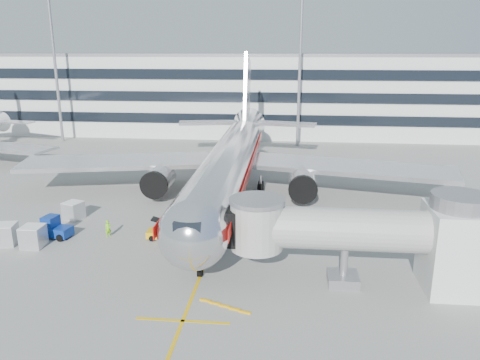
# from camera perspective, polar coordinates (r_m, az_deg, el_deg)

# --- Properties ---
(ground) EXTENTS (180.00, 180.00, 0.00)m
(ground) POSITION_cam_1_polar(r_m,az_deg,el_deg) (43.00, -2.91, -6.76)
(ground) COLOR gray
(ground) RESTS_ON ground
(lead_in_line) EXTENTS (0.25, 70.00, 0.01)m
(lead_in_line) POSITION_cam_1_polar(r_m,az_deg,el_deg) (52.29, -1.26, -2.59)
(lead_in_line) COLOR #DBA60B
(lead_in_line) RESTS_ON ground
(stop_bar) EXTENTS (6.00, 0.25, 0.01)m
(stop_bar) POSITION_cam_1_polar(r_m,az_deg,el_deg) (30.75, -7.00, -16.67)
(stop_bar) COLOR #DBA60B
(stop_bar) RESTS_ON ground
(main_jet) EXTENTS (50.95, 48.70, 16.06)m
(main_jet) POSITION_cam_1_polar(r_m,az_deg,el_deg) (52.78, -1.06, 2.36)
(main_jet) COLOR silver
(main_jet) RESTS_ON ground
(jet_bridge) EXTENTS (17.80, 4.50, 7.00)m
(jet_bridge) POSITION_cam_1_polar(r_m,az_deg,el_deg) (34.21, 15.59, -6.41)
(jet_bridge) COLOR silver
(jet_bridge) RESTS_ON ground
(terminal) EXTENTS (150.00, 24.25, 15.60)m
(terminal) POSITION_cam_1_polar(r_m,az_deg,el_deg) (97.78, 2.22, 10.63)
(terminal) COLOR silver
(terminal) RESTS_ON ground
(light_mast_west) EXTENTS (2.40, 1.20, 25.45)m
(light_mast_west) POSITION_cam_1_polar(r_m,az_deg,el_deg) (91.12, -21.69, 13.66)
(light_mast_west) COLOR gray
(light_mast_west) RESTS_ON ground
(light_mast_centre) EXTENTS (2.40, 1.20, 25.45)m
(light_mast_centre) POSITION_cam_1_polar(r_m,az_deg,el_deg) (81.30, 7.34, 14.49)
(light_mast_centre) COLOR gray
(light_mast_centre) RESTS_ON ground
(belt_loader) EXTENTS (4.11, 1.58, 1.96)m
(belt_loader) POSITION_cam_1_polar(r_m,az_deg,el_deg) (42.48, -8.64, -6.40)
(belt_loader) COLOR #ECA709
(belt_loader) RESTS_ON ground
(baggage_tug) EXTENTS (2.87, 2.11, 1.97)m
(baggage_tug) POSITION_cam_1_polar(r_m,az_deg,el_deg) (45.42, -21.64, -5.49)
(baggage_tug) COLOR navy
(baggage_tug) RESTS_ON ground
(cargo_container_left) EXTENTS (2.07, 2.07, 1.87)m
(cargo_container_left) POSITION_cam_1_polar(r_m,az_deg,el_deg) (45.47, -26.67, -5.95)
(cargo_container_left) COLOR silver
(cargo_container_left) RESTS_ON ground
(cargo_container_right) EXTENTS (2.09, 2.09, 1.75)m
(cargo_container_right) POSITION_cam_1_polar(r_m,az_deg,el_deg) (49.58, -19.64, -3.51)
(cargo_container_right) COLOR silver
(cargo_container_right) RESTS_ON ground
(cargo_container_front) EXTENTS (1.79, 1.79, 1.88)m
(cargo_container_front) POSITION_cam_1_polar(r_m,az_deg,el_deg) (43.97, -23.91, -6.31)
(cargo_container_front) COLOR silver
(cargo_container_front) RESTS_ON ground
(ramp_worker) EXTENTS (0.68, 0.69, 1.60)m
(ramp_worker) POSITION_cam_1_polar(r_m,az_deg,el_deg) (43.93, -15.78, -5.74)
(ramp_worker) COLOR #7CDE17
(ramp_worker) RESTS_ON ground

